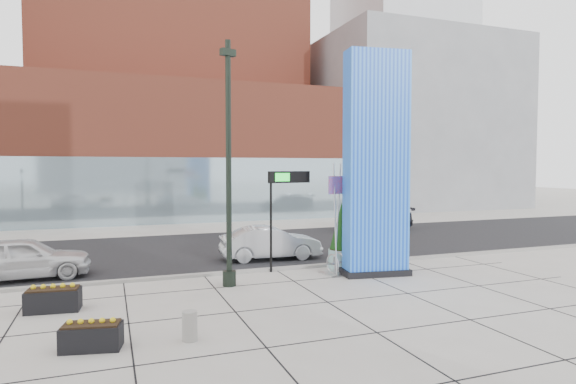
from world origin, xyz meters
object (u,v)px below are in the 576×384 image
object	(u,v)px
lamp_post	(229,187)
public_art_sculpture	(345,244)
concrete_bollard	(190,326)
overhead_street_sign	(287,185)
car_white_west	(23,259)
car_silver_mid	(270,243)
blue_pylon	(376,168)

from	to	relation	value
lamp_post	public_art_sculpture	xyz separation A→B (m)	(4.94, 0.55, -2.41)
lamp_post	concrete_bollard	world-z (taller)	lamp_post
concrete_bollard	overhead_street_sign	xyz separation A→B (m)	(5.03, 6.67, 3.16)
overhead_street_sign	car_white_west	distance (m)	10.51
lamp_post	car_silver_mid	distance (m)	5.84
lamp_post	car_white_west	bearing A→B (deg)	152.81
lamp_post	concrete_bollard	size ratio (longest dim) A/B	11.91
blue_pylon	concrete_bollard	size ratio (longest dim) A/B	11.98
public_art_sculpture	blue_pylon	bearing A→B (deg)	-52.33
overhead_street_sign	blue_pylon	bearing A→B (deg)	-43.35
blue_pylon	car_white_west	distance (m)	13.99
car_white_west	blue_pylon	bearing A→B (deg)	-109.53
car_white_west	car_silver_mid	bearing A→B (deg)	-89.73
public_art_sculpture	overhead_street_sign	distance (m)	3.35
car_white_west	concrete_bollard	bearing A→B (deg)	-153.16
public_art_sculpture	car_white_west	bearing A→B (deg)	155.07
concrete_bollard	car_silver_mid	distance (m)	10.55
public_art_sculpture	concrete_bollard	size ratio (longest dim) A/B	6.07
blue_pylon	overhead_street_sign	world-z (taller)	blue_pylon
blue_pylon	car_silver_mid	distance (m)	6.36
blue_pylon	concrete_bollard	world-z (taller)	blue_pylon
car_silver_mid	overhead_street_sign	bearing A→B (deg)	-178.74
blue_pylon	lamp_post	size ratio (longest dim) A/B	1.01
blue_pylon	overhead_street_sign	distance (m)	3.65
blue_pylon	car_white_west	world-z (taller)	blue_pylon
public_art_sculpture	car_silver_mid	distance (m)	4.16
public_art_sculpture	car_white_west	distance (m)	12.46
lamp_post	car_silver_mid	xyz separation A→B (m)	(2.95, 4.18, -2.82)
car_silver_mid	lamp_post	bearing A→B (deg)	148.59
blue_pylon	overhead_street_sign	bearing A→B (deg)	155.72
concrete_bollard	car_silver_mid	bearing A→B (deg)	60.78
overhead_street_sign	car_silver_mid	world-z (taller)	overhead_street_sign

